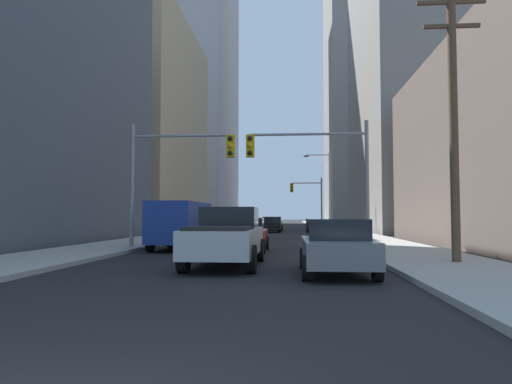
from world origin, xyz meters
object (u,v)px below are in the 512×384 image
traffic_signal_near_left (177,163)px  traffic_signal_near_right (313,161)px  traffic_signal_far_right (308,195)px  sedan_maroon (213,228)px  sedan_grey (336,246)px  cargo_van_blue (181,223)px  sedan_green (274,223)px  pickup_truck_silver (227,237)px  sedan_red (246,234)px  sedan_black (271,224)px

traffic_signal_near_left → traffic_signal_near_right: size_ratio=1.00×
traffic_signal_far_right → traffic_signal_near_left: bearing=-102.7°
sedan_maroon → traffic_signal_near_left: traffic_signal_near_left is taller
sedan_maroon → traffic_signal_near_right: size_ratio=0.71×
sedan_grey → traffic_signal_far_right: traffic_signal_far_right is taller
sedan_maroon → traffic_signal_far_right: size_ratio=0.71×
cargo_van_blue → sedan_maroon: 8.55m
sedan_green → pickup_truck_silver: bearing=-90.2°
traffic_signal_near_left → traffic_signal_far_right: (7.28, 32.32, -0.06)m
sedan_grey → traffic_signal_near_left: traffic_signal_near_left is taller
pickup_truck_silver → sedan_grey: size_ratio=1.28×
sedan_red → traffic_signal_near_right: (3.05, 0.60, 3.36)m
pickup_truck_silver → sedan_maroon: bearing=101.3°
cargo_van_blue → sedan_maroon: bearing=89.4°
sedan_grey → sedan_maroon: same height
sedan_grey → sedan_maroon: 18.72m
sedan_red → sedan_black: (0.06, 24.37, 0.00)m
sedan_maroon → sedan_black: bearing=77.8°
traffic_signal_near_left → traffic_signal_far_right: bearing=77.3°
pickup_truck_silver → cargo_van_blue: (-3.21, 7.12, 0.35)m
cargo_van_blue → sedan_grey: size_ratio=1.24×
sedan_grey → traffic_signal_near_right: (-0.24, 8.63, 3.36)m
sedan_grey → traffic_signal_near_left: 11.36m
sedan_maroon → traffic_signal_near_left: (-0.18, -8.96, 3.33)m
cargo_van_blue → sedan_grey: 11.17m
sedan_red → traffic_signal_near_left: traffic_signal_near_left is taller
sedan_grey → traffic_signal_far_right: (0.67, 40.95, 3.27)m
sedan_maroon → sedan_black: size_ratio=1.00×
sedan_grey → sedan_green: same height
sedan_maroon → sedan_black: (3.20, 14.81, 0.00)m
sedan_black → sedan_green: 5.93m
traffic_signal_near_left → sedan_red: bearing=-10.3°
sedan_maroon → traffic_signal_near_right: (6.18, -8.96, 3.36)m
pickup_truck_silver → traffic_signal_near_right: (3.06, 6.69, 3.19)m
sedan_black → sedan_maroon: bearing=-102.2°
pickup_truck_silver → traffic_signal_near_right: bearing=65.4°
sedan_grey → sedan_maroon: (-6.42, 17.59, 0.00)m
cargo_van_blue → sedan_maroon: (0.10, 8.53, -0.52)m
sedan_black → traffic_signal_near_left: 24.23m
sedan_grey → sedan_green: bearing=94.7°
pickup_truck_silver → traffic_signal_near_right: traffic_signal_near_right is taller
cargo_van_blue → sedan_green: cargo_van_blue is taller
sedan_red → sedan_green: bearing=89.7°
sedan_red → cargo_van_blue: bearing=162.3°
sedan_red → traffic_signal_far_right: bearing=83.1°
sedan_grey → sedan_green: size_ratio=1.00×
traffic_signal_near_right → cargo_van_blue: bearing=176.1°
traffic_signal_near_right → traffic_signal_far_right: same height
sedan_black → traffic_signal_far_right: size_ratio=0.71×
pickup_truck_silver → sedan_green: 36.39m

